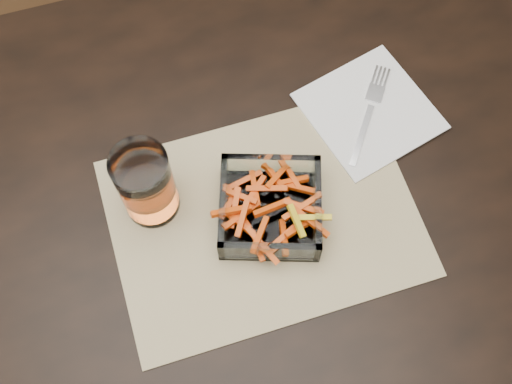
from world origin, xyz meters
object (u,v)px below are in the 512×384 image
at_px(dining_table, 180,235).
at_px(fork, 369,111).
at_px(glass_bowl, 270,209).
at_px(tumbler, 146,186).

xyz_separation_m(dining_table, fork, (0.34, 0.08, 0.10)).
height_order(glass_bowl, fork, glass_bowl).
relative_size(glass_bowl, fork, 1.12).
xyz_separation_m(dining_table, glass_bowl, (0.14, -0.04, 0.11)).
bearing_deg(dining_table, fork, 12.94).
relative_size(dining_table, tumbler, 11.26).
bearing_deg(dining_table, glass_bowl, -16.65).
bearing_deg(dining_table, tumbler, 130.77).
distance_m(dining_table, fork, 0.37).
relative_size(dining_table, glass_bowl, 8.71).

